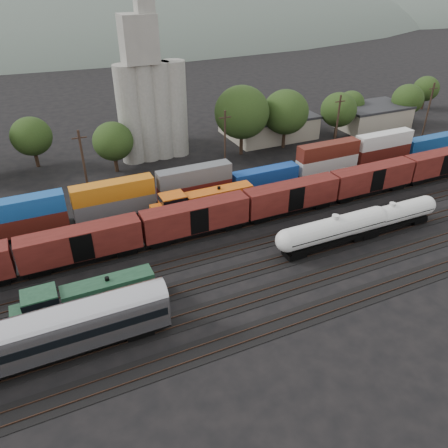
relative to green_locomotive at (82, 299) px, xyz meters
name	(u,v)px	position (x,y,z in m)	size (l,w,h in m)	color
ground	(213,255)	(17.26, 5.00, -2.47)	(600.00, 600.00, 0.00)	black
tracks	(213,254)	(17.26, 5.00, -2.42)	(180.00, 33.20, 0.20)	black
green_locomotive	(82,299)	(0.00, 0.00, 0.00)	(16.29, 2.87, 4.31)	black
tank_car_a	(334,229)	(32.66, 0.00, 0.26)	(17.58, 3.15, 4.61)	silver
tank_car_b	(390,215)	(42.48, 0.00, 0.06)	(16.17, 2.89, 4.24)	silver
passenger_coach	(32,338)	(-5.17, -5.00, 1.08)	(25.65, 3.16, 5.83)	silver
orange_locomotive	(201,202)	(19.72, 15.00, 0.03)	(17.48, 2.91, 4.37)	black
boxcar_string	(81,243)	(1.53, 10.00, 0.65)	(138.20, 2.90, 4.20)	black
container_wall	(189,186)	(19.81, 20.00, 0.42)	(166.28, 2.60, 5.80)	black
grain_silo	(151,100)	(20.54, 41.00, 8.79)	(13.40, 5.00, 29.00)	gray
industrial_sheds	(172,144)	(23.89, 40.25, 0.09)	(119.38, 17.26, 5.10)	#9E937F
tree_band	(93,130)	(9.36, 41.25, 4.60)	(165.38, 22.94, 13.59)	black
utility_poles	(159,154)	(17.26, 27.00, 3.74)	(122.20, 0.36, 12.00)	black
distant_hills	(86,62)	(41.18, 265.00, -23.03)	(860.00, 286.00, 130.00)	#59665B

